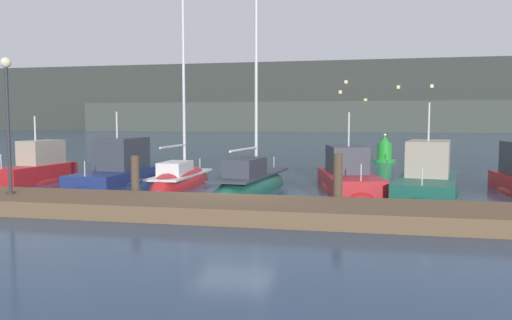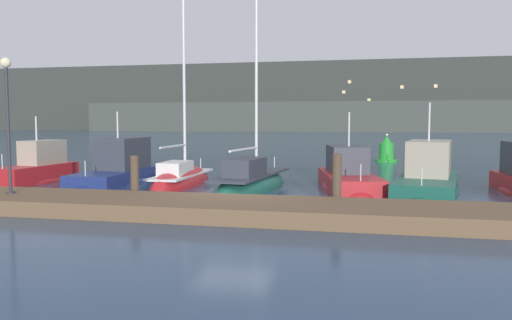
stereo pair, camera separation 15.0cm
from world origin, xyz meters
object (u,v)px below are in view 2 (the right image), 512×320
motorboat_berth_2 (119,174)px  motorboat_berth_1 (38,174)px  sailboat_berth_3 (181,183)px  motorboat_berth_6 (428,183)px  sailboat_berth_4 (251,186)px  channel_buoy (386,152)px  dock_lamppost (7,104)px  motorboat_berth_5 (348,182)px

motorboat_berth_2 → motorboat_berth_1: bearing=-168.8°
sailboat_berth_3 → motorboat_berth_6: size_ratio=1.27×
sailboat_berth_4 → motorboat_berth_6: 6.84m
motorboat_berth_2 → channel_buoy: 18.48m
motorboat_berth_2 → sailboat_berth_4: bearing=-8.9°
motorboat_berth_1 → sailboat_berth_3: sailboat_berth_3 is taller
dock_lamppost → motorboat_berth_5: bearing=32.9°
motorboat_berth_2 → channel_buoy: (12.14, 13.93, 0.33)m
channel_buoy → motorboat_berth_2: bearing=-131.1°
motorboat_berth_5 → dock_lamppost: dock_lamppost is taller
motorboat_berth_1 → sailboat_berth_3: bearing=3.4°
motorboat_berth_2 → sailboat_berth_3: bearing=-5.9°
sailboat_berth_3 → channel_buoy: 16.91m
motorboat_berth_1 → motorboat_berth_6: motorboat_berth_6 is taller
motorboat_berth_1 → dock_lamppost: (3.34, -5.96, 2.90)m
sailboat_berth_4 → channel_buoy: 16.03m
sailboat_berth_3 → channel_buoy: sailboat_berth_3 is taller
sailboat_berth_4 → dock_lamppost: (-6.51, -5.69, 3.14)m
motorboat_berth_2 → dock_lamppost: size_ratio=1.47×
motorboat_berth_1 → motorboat_berth_2: motorboat_berth_2 is taller
motorboat_berth_5 → dock_lamppost: bearing=-147.1°
sailboat_berth_3 → sailboat_berth_4: 3.29m
motorboat_berth_1 → sailboat_berth_3: size_ratio=0.53×
sailboat_berth_4 → motorboat_berth_2: bearing=171.1°
motorboat_berth_1 → dock_lamppost: dock_lamppost is taller
motorboat_berth_1 → motorboat_berth_5: bearing=2.9°
channel_buoy → dock_lamppost: 24.16m
motorboat_berth_1 → dock_lamppost: bearing=-60.7°
motorboat_berth_2 → sailboat_berth_4: sailboat_berth_4 is taller
motorboat_berth_6 → sailboat_berth_3: bearing=-179.5°
motorboat_berth_5 → channel_buoy: motorboat_berth_5 is taller
motorboat_berth_2 → dock_lamppost: (-0.23, -6.67, 2.90)m
sailboat_berth_4 → dock_lamppost: sailboat_berth_4 is taller
sailboat_berth_4 → motorboat_berth_6: (6.80, 0.75, 0.20)m
sailboat_berth_4 → dock_lamppost: 9.20m
channel_buoy → sailboat_berth_4: bearing=-111.5°
sailboat_berth_3 → dock_lamppost: 7.82m
sailboat_berth_3 → motorboat_berth_6: bearing=0.5°
dock_lamppost → motorboat_berth_6: bearing=25.8°
motorboat_berth_1 → sailboat_berth_4: size_ratio=0.53×
sailboat_berth_3 → motorboat_berth_5: (7.00, 0.30, 0.18)m
sailboat_berth_3 → motorboat_berth_1: bearing=-176.6°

